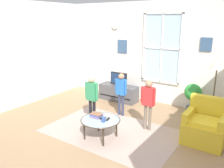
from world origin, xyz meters
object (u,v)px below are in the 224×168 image
(remote_near_books, at_px, (108,119))
(person_blue_shirt, at_px, (121,89))
(armchair, at_px, (205,126))
(coffee_table, at_px, (101,121))
(book_stack, at_px, (97,115))
(person_red_shirt, at_px, (148,99))
(cup, at_px, (103,119))
(tv_stand, at_px, (119,93))
(floor_lamp, at_px, (217,71))
(person_green_shirt, at_px, (92,94))
(remote_near_cup, at_px, (103,118))
(television, at_px, (119,79))
(potted_plant_by_window, at_px, (193,96))

(remote_near_books, relative_size, person_blue_shirt, 0.13)
(armchair, relative_size, coffee_table, 1.08)
(book_stack, distance_m, person_red_shirt, 1.16)
(armchair, distance_m, cup, 2.02)
(armchair, xyz_separation_m, cup, (-1.68, -1.11, 0.14))
(tv_stand, relative_size, floor_lamp, 0.74)
(person_green_shirt, bearing_deg, armchair, 14.45)
(tv_stand, height_order, person_green_shirt, person_green_shirt)
(book_stack, distance_m, remote_near_books, 0.27)
(armchair, height_order, person_blue_shirt, person_blue_shirt)
(cup, height_order, remote_near_books, cup)
(armchair, distance_m, remote_near_cup, 2.04)
(television, height_order, remote_near_cup, television)
(television, height_order, potted_plant_by_window, television)
(coffee_table, bearing_deg, book_stack, 159.99)
(remote_near_cup, bearing_deg, book_stack, -173.23)
(remote_near_cup, distance_m, person_red_shirt, 1.06)
(person_red_shirt, bearing_deg, person_blue_shirt, 158.03)
(remote_near_books, distance_m, person_blue_shirt, 1.27)
(television, height_order, person_green_shirt, person_green_shirt)
(armchair, relative_size, remote_near_books, 6.21)
(coffee_table, height_order, potted_plant_by_window, potted_plant_by_window)
(coffee_table, relative_size, person_red_shirt, 0.71)
(cup, bearing_deg, book_stack, 156.89)
(floor_lamp, bearing_deg, person_red_shirt, -144.61)
(book_stack, bearing_deg, remote_near_books, 6.64)
(tv_stand, bearing_deg, floor_lamp, -10.38)
(book_stack, height_order, cup, cup)
(book_stack, bearing_deg, tv_stand, 110.86)
(cup, bearing_deg, armchair, 33.34)
(television, height_order, coffee_table, television)
(book_stack, height_order, remote_near_cup, book_stack)
(person_green_shirt, bearing_deg, book_stack, -42.46)
(person_blue_shirt, xyz_separation_m, floor_lamp, (2.06, 0.45, 0.64))
(person_red_shirt, bearing_deg, television, 140.28)
(person_blue_shirt, xyz_separation_m, person_red_shirt, (0.91, -0.37, 0.02))
(book_stack, bearing_deg, person_red_shirt, 47.51)
(television, relative_size, remote_near_books, 3.83)
(remote_near_cup, relative_size, potted_plant_by_window, 0.17)
(person_green_shirt, distance_m, person_red_shirt, 1.27)
(person_red_shirt, height_order, potted_plant_by_window, person_red_shirt)
(television, xyz_separation_m, potted_plant_by_window, (2.15, 0.12, -0.17))
(person_red_shirt, bearing_deg, potted_plant_by_window, 68.70)
(coffee_table, relative_size, cup, 7.85)
(book_stack, xyz_separation_m, remote_near_books, (0.26, 0.03, -0.03))
(cup, relative_size, remote_near_cup, 0.74)
(remote_near_books, distance_m, person_red_shirt, 0.99)
(television, height_order, person_blue_shirt, person_blue_shirt)
(armchair, distance_m, book_stack, 2.18)
(remote_near_books, bearing_deg, person_green_shirt, 152.52)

